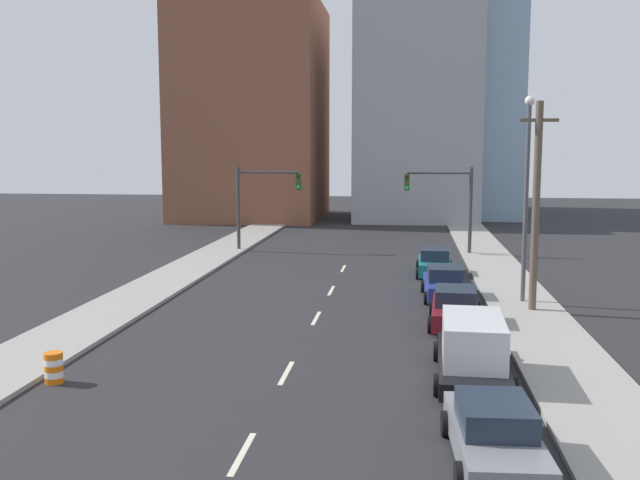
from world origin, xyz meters
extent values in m
cube|color=gray|center=(-8.99, 47.50, 0.08)|extent=(3.24, 95.01, 0.15)
cube|color=gray|center=(8.99, 47.50, 0.08)|extent=(3.24, 95.01, 0.15)
cube|color=beige|center=(0.00, 8.98, 0.00)|extent=(0.16, 2.40, 0.01)
cube|color=beige|center=(0.00, 15.07, 0.00)|extent=(0.16, 2.40, 0.01)
cube|color=beige|center=(0.00, 22.51, 0.00)|extent=(0.16, 2.40, 0.01)
cube|color=beige|center=(0.00, 28.41, 0.00)|extent=(0.16, 2.40, 0.01)
cube|color=beige|center=(0.00, 35.10, 0.00)|extent=(0.16, 2.40, 0.01)
cube|color=brown|center=(-12.11, 65.87, 10.84)|extent=(14.00, 16.00, 21.69)
cube|color=#99999E|center=(4.50, 69.87, 15.86)|extent=(12.00, 20.00, 31.73)
cube|color=#8CADC6|center=(8.37, 73.87, 18.62)|extent=(13.00, 20.00, 37.24)
cylinder|color=#38383D|center=(-7.91, 41.61, 2.94)|extent=(0.24, 0.24, 5.88)
cylinder|color=#38383D|center=(-5.79, 41.61, 5.48)|extent=(4.23, 0.16, 0.16)
cube|color=#194C1E|center=(-3.68, 41.61, 4.85)|extent=(0.34, 0.32, 1.10)
cylinder|color=#4C0C0C|center=(-3.68, 41.44, 5.19)|extent=(0.22, 0.04, 0.22)
cylinder|color=#593F0C|center=(-3.68, 41.44, 4.85)|extent=(0.22, 0.04, 0.22)
cylinder|color=#26E53F|center=(-3.68, 41.44, 4.51)|extent=(0.22, 0.04, 0.22)
cylinder|color=#38383D|center=(7.91, 41.61, 2.94)|extent=(0.24, 0.24, 5.88)
cylinder|color=#38383D|center=(5.79, 41.61, 5.48)|extent=(4.23, 0.16, 0.16)
cube|color=#194C1E|center=(3.68, 41.61, 4.85)|extent=(0.34, 0.32, 1.10)
cylinder|color=#4C0C0C|center=(3.68, 41.44, 5.19)|extent=(0.22, 0.04, 0.22)
cylinder|color=#593F0C|center=(3.68, 41.44, 4.85)|extent=(0.22, 0.04, 0.22)
cylinder|color=#26E53F|center=(3.68, 41.44, 4.51)|extent=(0.22, 0.04, 0.22)
cylinder|color=brown|center=(9.19, 24.64, 4.54)|extent=(0.32, 0.32, 9.07)
cube|color=brown|center=(9.19, 24.64, 8.27)|extent=(1.60, 0.14, 0.14)
cylinder|color=orange|center=(-6.85, 13.25, 0.10)|extent=(0.56, 0.56, 0.19)
cylinder|color=white|center=(-6.85, 13.25, 0.29)|extent=(0.56, 0.56, 0.19)
cylinder|color=orange|center=(-6.85, 13.25, 0.47)|extent=(0.56, 0.56, 0.19)
cylinder|color=white|center=(-6.85, 13.25, 0.67)|extent=(0.56, 0.56, 0.19)
cylinder|color=orange|center=(-6.85, 13.25, 0.85)|extent=(0.56, 0.56, 0.19)
cylinder|color=#4C4C51|center=(9.05, 26.38, 4.48)|extent=(0.20, 0.20, 8.96)
sphere|color=white|center=(9.05, 26.38, 9.18)|extent=(0.44, 0.44, 0.44)
cube|color=slate|center=(5.78, 9.24, 0.51)|extent=(2.05, 4.75, 0.67)
cube|color=#1E2838|center=(5.78, 9.24, 1.14)|extent=(1.69, 2.18, 0.61)
cylinder|color=black|center=(4.77, 10.63, 0.31)|extent=(0.25, 0.64, 0.63)
cylinder|color=black|center=(6.64, 10.73, 0.31)|extent=(0.25, 0.64, 0.63)
cylinder|color=black|center=(4.93, 7.74, 0.31)|extent=(0.25, 0.64, 0.63)
cylinder|color=black|center=(6.79, 7.84, 0.31)|extent=(0.25, 0.64, 0.63)
cube|color=black|center=(5.80, 15.23, 0.44)|extent=(2.26, 5.69, 0.52)
cube|color=silver|center=(5.79, 14.95, 1.34)|extent=(1.93, 3.55, 1.29)
cylinder|color=black|center=(4.80, 17.01, 0.33)|extent=(0.24, 0.66, 0.66)
cylinder|color=black|center=(6.93, 16.94, 0.33)|extent=(0.24, 0.66, 0.66)
cylinder|color=black|center=(4.68, 13.53, 0.33)|extent=(0.24, 0.66, 0.66)
cylinder|color=black|center=(6.81, 13.45, 0.33)|extent=(0.24, 0.66, 0.66)
cube|color=maroon|center=(5.72, 22.04, 0.53)|extent=(2.06, 4.78, 0.70)
cube|color=#1E2838|center=(5.72, 22.04, 1.20)|extent=(1.71, 2.19, 0.64)
cylinder|color=black|center=(4.86, 23.54, 0.33)|extent=(0.26, 0.68, 0.67)
cylinder|color=black|center=(6.74, 23.44, 0.33)|extent=(0.26, 0.68, 0.67)
cylinder|color=black|center=(4.70, 20.64, 0.33)|extent=(0.26, 0.68, 0.67)
cylinder|color=black|center=(6.59, 20.54, 0.33)|extent=(0.26, 0.68, 0.67)
cube|color=navy|center=(5.54, 27.24, 0.53)|extent=(1.90, 4.52, 0.72)
cube|color=#1E2838|center=(5.54, 27.24, 1.21)|extent=(1.61, 2.06, 0.64)
cylinder|color=black|center=(4.58, 28.60, 0.30)|extent=(0.24, 0.61, 0.60)
cylinder|color=black|center=(6.42, 28.65, 0.30)|extent=(0.24, 0.61, 0.60)
cylinder|color=black|center=(4.66, 25.82, 0.30)|extent=(0.24, 0.61, 0.60)
cylinder|color=black|center=(6.50, 25.88, 0.30)|extent=(0.24, 0.61, 0.60)
cube|color=#196B75|center=(5.30, 33.55, 0.53)|extent=(1.83, 4.41, 0.70)
cube|color=#1E2838|center=(5.30, 33.55, 1.19)|extent=(1.58, 2.00, 0.63)
cylinder|color=black|center=(4.41, 34.92, 0.32)|extent=(0.23, 0.64, 0.64)
cylinder|color=black|center=(6.24, 34.89, 0.32)|extent=(0.23, 0.64, 0.64)
cylinder|color=black|center=(4.36, 32.21, 0.32)|extent=(0.23, 0.64, 0.64)
cylinder|color=black|center=(6.19, 32.18, 0.32)|extent=(0.23, 0.64, 0.64)
camera|label=1|loc=(3.75, -6.56, 7.08)|focal=40.00mm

